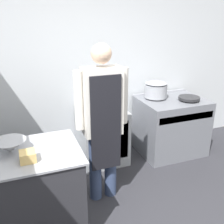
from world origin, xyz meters
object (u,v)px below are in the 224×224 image
(fridge_unit, at_px, (102,136))
(person_cook, at_px, (102,117))
(plastic_tub, at_px, (28,156))
(stock_pot, at_px, (156,89))
(stove, at_px, (170,126))
(mixing_bowl, at_px, (10,146))
(saute_pan, at_px, (189,98))

(fridge_unit, relative_size, person_cook, 0.44)
(person_cook, xyz_separation_m, plastic_tub, (-0.81, -0.45, -0.07))
(plastic_tub, height_order, stock_pot, stock_pot)
(stove, distance_m, mixing_bowl, 2.54)
(mixing_bowl, distance_m, saute_pan, 2.62)
(person_cook, xyz_separation_m, saute_pan, (1.55, 0.56, -0.12))
(mixing_bowl, height_order, saute_pan, mixing_bowl)
(stock_pot, xyz_separation_m, saute_pan, (0.41, -0.27, -0.10))
(fridge_unit, height_order, saute_pan, saute_pan)
(mixing_bowl, xyz_separation_m, saute_pan, (2.50, 0.79, -0.06))
(mixing_bowl, bearing_deg, person_cook, 13.53)
(stove, height_order, stock_pot, stock_pot)
(stove, bearing_deg, person_cook, -152.75)
(plastic_tub, distance_m, saute_pan, 2.57)
(stock_pot, bearing_deg, mixing_bowl, -152.99)
(plastic_tub, bearing_deg, stock_pot, 33.43)
(fridge_unit, relative_size, saute_pan, 2.55)
(mixing_bowl, bearing_deg, stove, 21.89)
(person_cook, bearing_deg, plastic_tub, -150.92)
(stove, height_order, fridge_unit, stove)
(stock_pot, bearing_deg, saute_pan, -33.51)
(plastic_tub, bearing_deg, fridge_unit, 49.35)
(fridge_unit, height_order, plastic_tub, plastic_tub)
(person_cook, bearing_deg, stock_pot, 36.31)
(fridge_unit, xyz_separation_m, plastic_tub, (-1.08, -1.25, 0.55))
(stock_pot, bearing_deg, person_cook, -143.69)
(stove, bearing_deg, plastic_tub, -152.06)
(mixing_bowl, bearing_deg, stock_pot, 27.01)
(saute_pan, bearing_deg, fridge_unit, 169.49)
(plastic_tub, bearing_deg, saute_pan, 23.25)
(fridge_unit, bearing_deg, stock_pot, 2.24)
(stock_pot, bearing_deg, plastic_tub, -146.57)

